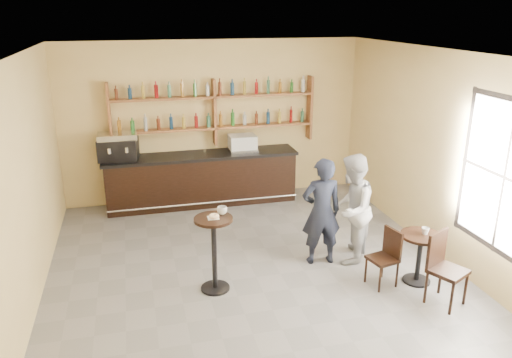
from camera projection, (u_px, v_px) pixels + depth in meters
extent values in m
plane|color=slate|center=(256.00, 277.00, 7.36)|extent=(7.00, 7.00, 0.00)
plane|color=white|center=(256.00, 55.00, 6.32)|extent=(7.00, 7.00, 0.00)
plane|color=#E5C782|center=(214.00, 121.00, 10.05)|extent=(7.00, 0.00, 7.00)
plane|color=#E5C782|center=(374.00, 321.00, 3.63)|extent=(7.00, 0.00, 7.00)
plane|color=#E5C782|center=(21.00, 193.00, 6.15)|extent=(0.00, 7.00, 7.00)
plane|color=#E5C782|center=(448.00, 159.00, 7.54)|extent=(0.00, 7.00, 7.00)
plane|color=white|center=(505.00, 178.00, 6.40)|extent=(0.00, 2.00, 2.00)
cube|color=white|center=(213.00, 218.00, 6.70)|extent=(0.16, 0.16, 0.00)
torus|color=#D6914E|center=(214.00, 216.00, 6.69)|extent=(0.17, 0.17, 0.05)
imported|color=white|center=(222.00, 210.00, 6.81)|extent=(0.17, 0.17, 0.11)
imported|color=black|center=(321.00, 212.00, 7.55)|extent=(0.64, 0.45, 1.69)
imported|color=white|center=(425.00, 231.00, 7.00)|extent=(0.13, 0.13, 0.10)
imported|color=#AEAFB4|center=(351.00, 209.00, 7.61)|extent=(1.02, 1.06, 1.72)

